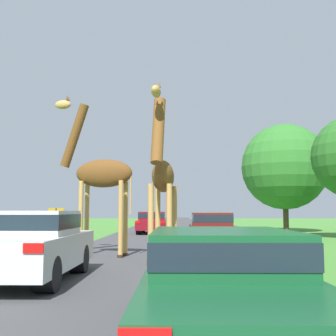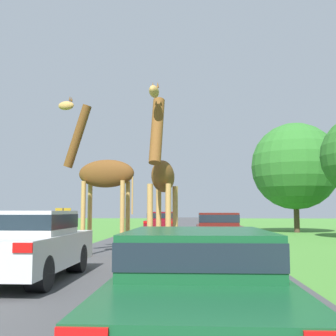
% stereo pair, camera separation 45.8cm
% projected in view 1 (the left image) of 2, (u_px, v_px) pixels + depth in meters
% --- Properties ---
extents(road, '(6.56, 120.00, 0.00)m').
position_uv_depth(road, '(166.00, 231.00, 29.36)').
color(road, '#424244').
rests_on(road, ground).
extents(giraffe_near_road, '(0.84, 2.56, 4.82)m').
position_uv_depth(giraffe_near_road, '(162.00, 177.00, 11.83)').
color(giraffe_near_road, tan).
rests_on(giraffe_near_road, ground).
extents(giraffe_companion, '(2.74, 0.94, 5.29)m').
position_uv_depth(giraffe_companion, '(99.00, 173.00, 13.60)').
color(giraffe_companion, tan).
rests_on(giraffe_companion, ground).
extents(car_lead_maroon, '(1.72, 4.77, 1.22)m').
position_uv_depth(car_lead_maroon, '(222.00, 280.00, 4.75)').
color(car_lead_maroon, '#144C28').
rests_on(car_lead_maroon, ground).
extents(car_queue_right, '(1.95, 4.00, 1.34)m').
position_uv_depth(car_queue_right, '(212.00, 227.00, 19.32)').
color(car_queue_right, '#561914').
rests_on(car_queue_right, ground).
extents(car_queue_left, '(1.80, 4.06, 1.37)m').
position_uv_depth(car_queue_left, '(152.00, 222.00, 26.73)').
color(car_queue_left, maroon).
rests_on(car_queue_left, ground).
extents(car_far_ahead, '(1.81, 4.10, 1.44)m').
position_uv_depth(car_far_ahead, '(31.00, 243.00, 8.69)').
color(car_far_ahead, silver).
rests_on(car_far_ahead, ground).
extents(tree_far_right, '(5.82, 5.82, 7.32)m').
position_uv_depth(tree_far_right, '(285.00, 167.00, 28.56)').
color(tree_far_right, '#4C3828').
rests_on(tree_far_right, ground).
extents(sign_post, '(0.70, 0.08, 1.55)m').
position_uv_depth(sign_post, '(56.00, 219.00, 18.54)').
color(sign_post, '#4C3823').
rests_on(sign_post, ground).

